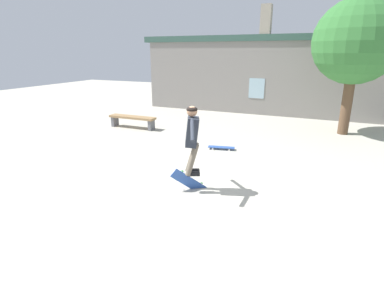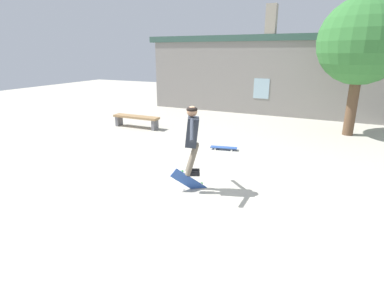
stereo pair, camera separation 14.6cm
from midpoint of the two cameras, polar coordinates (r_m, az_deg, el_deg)
name	(u,v)px [view 1 (the left image)]	position (r m, az deg, el deg)	size (l,w,h in m)	color
ground_plane	(180,186)	(6.63, -3.01, -7.92)	(40.00, 40.00, 0.00)	#B2AD9E
building_backdrop	(262,74)	(14.31, 12.88, 12.88)	(12.01, 0.52, 4.76)	gray
tree_right	(356,42)	(11.65, 28.47, 16.66)	(2.78, 2.78, 4.52)	brown
park_bench	(132,119)	(11.72, -11.63, 4.65)	(1.90, 0.40, 0.46)	#99754C
skater	(192,135)	(6.01, -0.68, 1.79)	(0.61, 1.20, 1.43)	#282D38
skateboard_flipping	(189,182)	(6.39, -1.17, -7.29)	(0.66, 0.52, 0.70)	#2D519E
skateboard_resting	(221,147)	(9.01, 5.15, -0.62)	(0.82, 0.36, 0.08)	#2D519E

